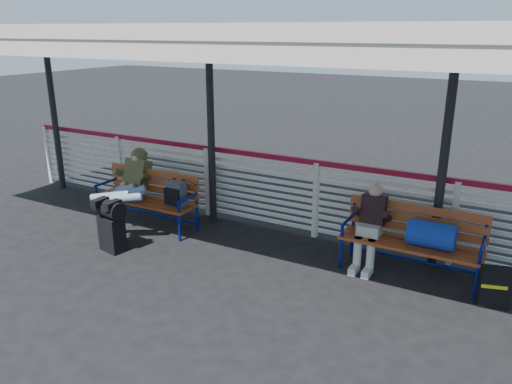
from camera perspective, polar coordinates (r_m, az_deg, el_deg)
The scene contains 9 objects.
ground at distance 6.38m, azimuth -0.00°, elevation -11.01°, with size 60.00×60.00×0.00m, color black.
fence at distance 7.69m, azimuth 6.86°, elevation -0.54°, with size 12.08×0.08×1.24m.
canopy at distance 6.34m, azimuth 3.98°, elevation 17.51°, with size 12.60×3.60×3.16m.
luggage_stack at distance 7.53m, azimuth -16.23°, elevation -3.46°, with size 0.51×0.35×0.78m.
bench_left at distance 8.22m, azimuth -11.52°, elevation -0.15°, with size 1.80×0.56×0.92m.
bench_right at distance 6.76m, azimuth 18.41°, elevation -4.66°, with size 1.80×0.56×0.92m.
traveler_man at distance 8.13m, azimuth -14.75°, elevation 0.23°, with size 0.94×1.64×0.77m.
companion_person at distance 6.88m, azimuth 12.90°, elevation -3.73°, with size 0.32×0.66×1.15m.
suitcase_side at distance 6.55m, azimuth 25.60°, elevation -9.76°, with size 0.38×0.29×0.47m.
Camera 1 is at (2.70, -4.87, 3.11)m, focal length 35.00 mm.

